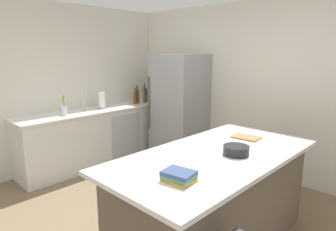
{
  "coord_description": "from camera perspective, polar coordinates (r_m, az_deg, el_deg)",
  "views": [
    {
      "loc": [
        2.08,
        -1.86,
        1.85
      ],
      "look_at": [
        -0.65,
        0.95,
        1.0
      ],
      "focal_mm": 31.38,
      "sensor_mm": 36.0,
      "label": 1
    }
  ],
  "objects": [
    {
      "name": "counter_run_left",
      "position": [
        5.13,
        -13.14,
        -3.81
      ],
      "size": [
        0.63,
        2.7,
        0.92
      ],
      "color": "silver",
      "rests_on": "ground_plane"
    },
    {
      "name": "wine_bottle",
      "position": [
        5.61,
        -4.55,
        4.05
      ],
      "size": [
        0.07,
        0.07,
        0.34
      ],
      "color": "#19381E",
      "rests_on": "counter_run_left"
    },
    {
      "name": "flower_vase",
      "position": [
        4.65,
        -19.51,
        1.26
      ],
      "size": [
        0.08,
        0.08,
        0.31
      ],
      "color": "silver",
      "rests_on": "counter_run_left"
    },
    {
      "name": "ground_plane",
      "position": [
        3.35,
        -3.57,
        -21.31
      ],
      "size": [
        7.2,
        7.2,
        0.0
      ],
      "primitive_type": "plane",
      "color": "#7A664C"
    },
    {
      "name": "kitchen_island",
      "position": [
        2.96,
        8.88,
        -15.68
      ],
      "size": [
        1.08,
        2.18,
        0.93
      ],
      "color": "brown",
      "rests_on": "ground_plane"
    },
    {
      "name": "whiskey_bottle",
      "position": [
        5.5,
        -6.01,
        3.75
      ],
      "size": [
        0.07,
        0.07,
        0.31
      ],
      "color": "brown",
      "rests_on": "counter_run_left"
    },
    {
      "name": "paper_towel_roll",
      "position": [
        5.06,
        -12.77,
        2.87
      ],
      "size": [
        0.14,
        0.14,
        0.31
      ],
      "color": "gray",
      "rests_on": "counter_run_left"
    },
    {
      "name": "cookbook_stack",
      "position": [
        2.18,
        2.1,
        -11.68
      ],
      "size": [
        0.25,
        0.21,
        0.08
      ],
      "color": "gold",
      "rests_on": "kitchen_island"
    },
    {
      "name": "soda_bottle",
      "position": [
        5.69,
        -3.92,
        4.26
      ],
      "size": [
        0.07,
        0.07,
        0.37
      ],
      "color": "silver",
      "rests_on": "counter_run_left"
    },
    {
      "name": "syrup_bottle",
      "position": [
        5.4,
        -6.37,
        3.47
      ],
      "size": [
        0.07,
        0.07,
        0.3
      ],
      "color": "#5B3319",
      "rests_on": "counter_run_left"
    },
    {
      "name": "mixing_bowl",
      "position": [
        2.78,
        13.09,
        -6.58
      ],
      "size": [
        0.24,
        0.24,
        0.08
      ],
      "color": "black",
      "rests_on": "kitchen_island"
    },
    {
      "name": "sink_faucet",
      "position": [
        4.92,
        -15.99,
        2.73
      ],
      "size": [
        0.15,
        0.05,
        0.3
      ],
      "color": "silver",
      "rests_on": "counter_run_left"
    },
    {
      "name": "wall_rear",
      "position": [
        4.64,
        17.28,
        4.87
      ],
      "size": [
        6.0,
        0.1,
        2.6
      ],
      "primitive_type": "cube",
      "color": "silver",
      "rests_on": "ground_plane"
    },
    {
      "name": "vinegar_bottle",
      "position": [
        5.51,
        -4.67,
        3.79
      ],
      "size": [
        0.05,
        0.05,
        0.3
      ],
      "color": "#994C23",
      "rests_on": "counter_run_left"
    },
    {
      "name": "cutting_board",
      "position": [
        3.33,
        14.93,
        -4.11
      ],
      "size": [
        0.3,
        0.23,
        0.02
      ],
      "color": "#9E7042",
      "rests_on": "kitchen_island"
    },
    {
      "name": "olive_oil_bottle",
      "position": [
        5.74,
        -3.09,
        4.1
      ],
      "size": [
        0.06,
        0.06,
        0.3
      ],
      "color": "olive",
      "rests_on": "counter_run_left"
    },
    {
      "name": "refrigerator",
      "position": [
        5.07,
        2.23,
        1.49
      ],
      "size": [
        0.81,
        0.75,
        1.81
      ],
      "color": "#93969B",
      "rests_on": "ground_plane"
    },
    {
      "name": "wall_left",
      "position": [
        4.93,
        -23.4,
        4.82
      ],
      "size": [
        0.1,
        6.0,
        2.6
      ],
      "primitive_type": "cube",
      "color": "silver",
      "rests_on": "ground_plane"
    }
  ]
}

